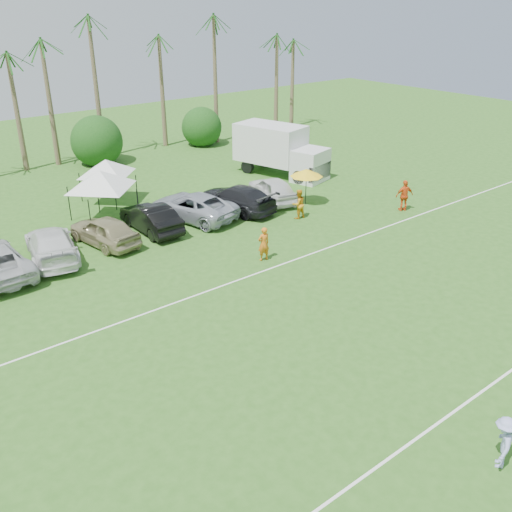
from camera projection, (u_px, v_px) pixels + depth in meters
ground at (471, 481)px, 16.09m from camera, size 120.00×120.00×0.00m
field_lines at (284, 354)px, 21.75m from camera, size 80.00×12.10×0.01m
palm_tree_5 at (1, 59)px, 39.48m from camera, size 2.40×2.40×9.90m
palm_tree_6 at (55, 43)px, 41.40m from camera, size 2.40×2.40×10.90m
palm_tree_7 at (105, 29)px, 43.31m from camera, size 2.40×2.40×11.90m
palm_tree_8 at (165, 60)px, 47.24m from camera, size 2.40×2.40×8.90m
palm_tree_9 at (214, 46)px, 49.71m from camera, size 2.40×2.40×9.90m
palm_tree_10 at (258, 33)px, 52.20m from camera, size 2.40×2.40×10.90m
palm_tree_11 at (291, 22)px, 54.11m from camera, size 2.40×2.40×11.90m
bush_tree_2 at (88, 138)px, 46.35m from camera, size 4.00×4.00×4.00m
bush_tree_3 at (192, 122)px, 52.04m from camera, size 4.00×4.00×4.00m
sideline_player_a at (264, 244)px, 29.04m from camera, size 0.71×0.51×1.81m
sideline_player_b at (298, 204)px, 34.51m from camera, size 0.94×0.77×1.81m
sideline_player_c at (404, 196)px, 35.69m from camera, size 1.26×0.93×1.98m
box_truck at (280, 149)px, 42.45m from camera, size 4.41×7.54×3.66m
canopy_tent_left at (99, 170)px, 32.98m from camera, size 4.60×4.60×3.72m
canopy_tent_right at (105, 160)px, 36.31m from camera, size 4.15×4.15×3.36m
market_umbrella at (307, 173)px, 36.30m from camera, size 2.12×2.12×2.36m
frisbee_player at (503, 442)px, 16.29m from camera, size 1.35×1.08×1.69m
parked_car_3 at (51, 245)px, 29.20m from camera, size 3.42×5.90×1.61m
parked_car_4 at (104, 231)px, 30.91m from camera, size 2.65×4.96×1.61m
parked_car_5 at (151, 218)px, 32.69m from camera, size 1.77×4.90×1.61m
parked_car_6 at (193, 206)px, 34.46m from camera, size 4.08×6.27×1.61m
parked_car_7 at (236, 198)px, 35.81m from camera, size 3.18×5.84×1.61m
parked_car_8 at (272, 189)px, 37.47m from camera, size 3.04×5.04×1.61m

